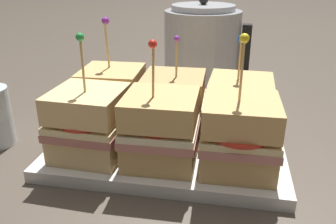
{
  "coord_description": "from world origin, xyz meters",
  "views": [
    {
      "loc": [
        0.09,
        -0.47,
        0.27
      ],
      "look_at": [
        0.0,
        0.0,
        0.07
      ],
      "focal_mm": 38.0,
      "sensor_mm": 36.0,
      "label": 1
    }
  ],
  "objects_px": {
    "sandwich_back_left": "(113,97)",
    "sandwich_back_center": "(173,103)",
    "sandwich_front_right": "(239,135)",
    "serving_platter": "(168,148)",
    "sandwich_front_center": "(161,129)",
    "sandwich_back_right": "(239,107)",
    "kettle_steel": "(202,49)",
    "sandwich_front_left": "(90,123)"
  },
  "relations": [
    {
      "from": "serving_platter",
      "to": "sandwich_back_center",
      "type": "xyz_separation_m",
      "value": [
        -0.0,
        0.05,
        0.05
      ]
    },
    {
      "from": "sandwich_front_center",
      "to": "sandwich_back_center",
      "type": "bearing_deg",
      "value": 90.43
    },
    {
      "from": "sandwich_front_center",
      "to": "kettle_steel",
      "type": "bearing_deg",
      "value": 86.78
    },
    {
      "from": "sandwich_back_left",
      "to": "sandwich_back_center",
      "type": "bearing_deg",
      "value": -0.22
    },
    {
      "from": "sandwich_front_left",
      "to": "sandwich_back_left",
      "type": "height_order",
      "value": "sandwich_back_left"
    },
    {
      "from": "kettle_steel",
      "to": "serving_platter",
      "type": "bearing_deg",
      "value": -93.74
    },
    {
      "from": "sandwich_front_right",
      "to": "serving_platter",
      "type": "bearing_deg",
      "value": 153.12
    },
    {
      "from": "sandwich_back_left",
      "to": "sandwich_back_right",
      "type": "xyz_separation_m",
      "value": [
        0.21,
        -0.0,
        -0.0
      ]
    },
    {
      "from": "sandwich_back_center",
      "to": "sandwich_front_right",
      "type": "bearing_deg",
      "value": -44.44
    },
    {
      "from": "kettle_steel",
      "to": "sandwich_front_left",
      "type": "bearing_deg",
      "value": -108.41
    },
    {
      "from": "sandwich_front_center",
      "to": "sandwich_back_left",
      "type": "distance_m",
      "value": 0.14
    },
    {
      "from": "sandwich_front_left",
      "to": "serving_platter",
      "type": "bearing_deg",
      "value": 27.53
    },
    {
      "from": "kettle_steel",
      "to": "sandwich_back_center",
      "type": "bearing_deg",
      "value": -94.65
    },
    {
      "from": "sandwich_front_center",
      "to": "sandwich_back_center",
      "type": "relative_size",
      "value": 1.09
    },
    {
      "from": "sandwich_front_center",
      "to": "sandwich_back_left",
      "type": "bearing_deg",
      "value": 134.79
    },
    {
      "from": "sandwich_front_center",
      "to": "sandwich_back_center",
      "type": "height_order",
      "value": "sandwich_front_center"
    },
    {
      "from": "sandwich_front_left",
      "to": "sandwich_front_right",
      "type": "bearing_deg",
      "value": 0.05
    },
    {
      "from": "sandwich_front_right",
      "to": "sandwich_back_right",
      "type": "distance_m",
      "value": 0.1
    },
    {
      "from": "sandwich_front_center",
      "to": "sandwich_front_right",
      "type": "relative_size",
      "value": 0.94
    },
    {
      "from": "sandwich_front_right",
      "to": "sandwich_back_left",
      "type": "distance_m",
      "value": 0.23
    },
    {
      "from": "serving_platter",
      "to": "kettle_steel",
      "type": "bearing_deg",
      "value": 86.26
    },
    {
      "from": "sandwich_back_center",
      "to": "kettle_steel",
      "type": "xyz_separation_m",
      "value": [
        0.02,
        0.26,
        0.03
      ]
    },
    {
      "from": "sandwich_back_left",
      "to": "sandwich_back_center",
      "type": "relative_size",
      "value": 1.14
    },
    {
      "from": "serving_platter",
      "to": "kettle_steel",
      "type": "distance_m",
      "value": 0.32
    },
    {
      "from": "sandwich_front_right",
      "to": "sandwich_front_center",
      "type": "bearing_deg",
      "value": -179.99
    },
    {
      "from": "sandwich_front_right",
      "to": "sandwich_front_left",
      "type": "bearing_deg",
      "value": -179.95
    },
    {
      "from": "sandwich_front_center",
      "to": "kettle_steel",
      "type": "relative_size",
      "value": 0.81
    },
    {
      "from": "sandwich_back_left",
      "to": "serving_platter",
      "type": "bearing_deg",
      "value": -26.21
    },
    {
      "from": "sandwich_front_left",
      "to": "sandwich_front_center",
      "type": "xyz_separation_m",
      "value": [
        0.1,
        0.0,
        -0.0
      ]
    },
    {
      "from": "sandwich_front_left",
      "to": "sandwich_back_center",
      "type": "distance_m",
      "value": 0.14
    },
    {
      "from": "sandwich_front_left",
      "to": "kettle_steel",
      "type": "relative_size",
      "value": 0.84
    },
    {
      "from": "serving_platter",
      "to": "sandwich_front_center",
      "type": "height_order",
      "value": "sandwich_front_center"
    },
    {
      "from": "sandwich_front_left",
      "to": "sandwich_front_center",
      "type": "distance_m",
      "value": 0.1
    },
    {
      "from": "sandwich_front_center",
      "to": "sandwich_back_center",
      "type": "distance_m",
      "value": 0.1
    },
    {
      "from": "serving_platter",
      "to": "sandwich_back_center",
      "type": "distance_m",
      "value": 0.07
    },
    {
      "from": "sandwich_back_right",
      "to": "sandwich_front_right",
      "type": "bearing_deg",
      "value": -90.12
    },
    {
      "from": "sandwich_front_center",
      "to": "sandwich_front_right",
      "type": "bearing_deg",
      "value": 0.01
    },
    {
      "from": "sandwich_back_left",
      "to": "sandwich_front_center",
      "type": "bearing_deg",
      "value": -45.21
    },
    {
      "from": "sandwich_back_center",
      "to": "sandwich_front_left",
      "type": "bearing_deg",
      "value": -134.28
    },
    {
      "from": "sandwich_back_right",
      "to": "kettle_steel",
      "type": "height_order",
      "value": "kettle_steel"
    },
    {
      "from": "sandwich_front_left",
      "to": "sandwich_front_right",
      "type": "xyz_separation_m",
      "value": [
        0.2,
        0.0,
        0.0
      ]
    },
    {
      "from": "serving_platter",
      "to": "sandwich_front_left",
      "type": "distance_m",
      "value": 0.13
    }
  ]
}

